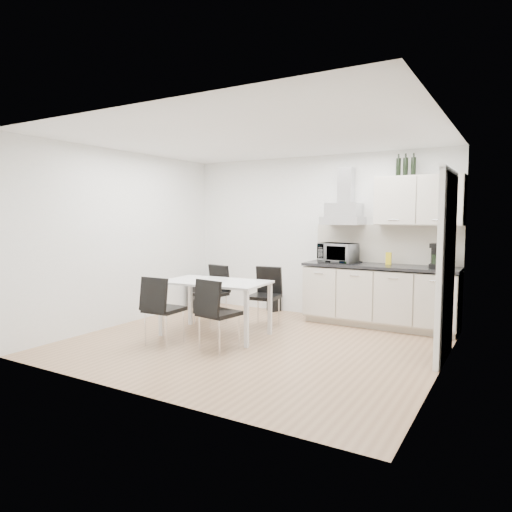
{
  "coord_description": "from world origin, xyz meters",
  "views": [
    {
      "loc": [
        2.94,
        -4.95,
        1.63
      ],
      "look_at": [
        -0.12,
        0.28,
        1.1
      ],
      "focal_mm": 32.0,
      "sensor_mm": 36.0,
      "label": 1
    }
  ],
  "objects_px": {
    "kitchenette": "(383,271)",
    "chair_near_left": "(164,310)",
    "chair_far_left": "(210,295)",
    "chair_far_right": "(264,297)",
    "guitar_amp": "(200,292)",
    "dining_table": "(215,287)",
    "floor_speaker": "(274,302)",
    "chair_near_right": "(219,314)"
  },
  "relations": [
    {
      "from": "chair_near_right",
      "to": "chair_far_left",
      "type": "bearing_deg",
      "value": 139.61
    },
    {
      "from": "chair_far_left",
      "to": "chair_near_right",
      "type": "height_order",
      "value": "same"
    },
    {
      "from": "dining_table",
      "to": "floor_speaker",
      "type": "height_order",
      "value": "dining_table"
    },
    {
      "from": "chair_near_right",
      "to": "guitar_amp",
      "type": "xyz_separation_m",
      "value": [
        -1.9,
        2.11,
        -0.2
      ]
    },
    {
      "from": "chair_far_right",
      "to": "chair_near_right",
      "type": "distance_m",
      "value": 1.28
    },
    {
      "from": "chair_near_right",
      "to": "floor_speaker",
      "type": "xyz_separation_m",
      "value": [
        -0.5,
        2.36,
        -0.28
      ]
    },
    {
      "from": "dining_table",
      "to": "guitar_amp",
      "type": "bearing_deg",
      "value": 128.55
    },
    {
      "from": "chair_far_left",
      "to": "floor_speaker",
      "type": "distance_m",
      "value": 1.38
    },
    {
      "from": "dining_table",
      "to": "chair_far_left",
      "type": "relative_size",
      "value": 1.67
    },
    {
      "from": "dining_table",
      "to": "guitar_amp",
      "type": "height_order",
      "value": "dining_table"
    },
    {
      "from": "kitchenette",
      "to": "floor_speaker",
      "type": "relative_size",
      "value": 8.02
    },
    {
      "from": "chair_near_left",
      "to": "floor_speaker",
      "type": "relative_size",
      "value": 2.8
    },
    {
      "from": "chair_near_right",
      "to": "guitar_amp",
      "type": "bearing_deg",
      "value": 141.11
    },
    {
      "from": "dining_table",
      "to": "chair_far_left",
      "type": "distance_m",
      "value": 0.75
    },
    {
      "from": "kitchenette",
      "to": "chair_near_left",
      "type": "xyz_separation_m",
      "value": [
        -2.14,
        -2.35,
        -0.39
      ]
    },
    {
      "from": "dining_table",
      "to": "floor_speaker",
      "type": "bearing_deg",
      "value": 87.58
    },
    {
      "from": "chair_far_right",
      "to": "chair_near_left",
      "type": "height_order",
      "value": "same"
    },
    {
      "from": "floor_speaker",
      "to": "kitchenette",
      "type": "bearing_deg",
      "value": 19.47
    },
    {
      "from": "guitar_amp",
      "to": "floor_speaker",
      "type": "relative_size",
      "value": 1.99
    },
    {
      "from": "chair_far_left",
      "to": "guitar_amp",
      "type": "relative_size",
      "value": 1.41
    },
    {
      "from": "dining_table",
      "to": "chair_far_left",
      "type": "height_order",
      "value": "chair_far_left"
    },
    {
      "from": "kitchenette",
      "to": "chair_far_left",
      "type": "height_order",
      "value": "kitchenette"
    },
    {
      "from": "chair_near_left",
      "to": "guitar_amp",
      "type": "bearing_deg",
      "value": 115.09
    },
    {
      "from": "chair_far_left",
      "to": "floor_speaker",
      "type": "xyz_separation_m",
      "value": [
        0.41,
        1.29,
        -0.28
      ]
    },
    {
      "from": "chair_far_left",
      "to": "guitar_amp",
      "type": "distance_m",
      "value": 1.44
    },
    {
      "from": "kitchenette",
      "to": "chair_far_left",
      "type": "xyz_separation_m",
      "value": [
        -2.31,
        -1.12,
        -0.39
      ]
    },
    {
      "from": "dining_table",
      "to": "chair_near_right",
      "type": "relative_size",
      "value": 1.67
    },
    {
      "from": "chair_far_left",
      "to": "floor_speaker",
      "type": "relative_size",
      "value": 2.8
    },
    {
      "from": "chair_near_left",
      "to": "guitar_amp",
      "type": "relative_size",
      "value": 1.41
    },
    {
      "from": "chair_far_right",
      "to": "guitar_amp",
      "type": "xyz_separation_m",
      "value": [
        -1.81,
        0.84,
        -0.2
      ]
    },
    {
      "from": "kitchenette",
      "to": "dining_table",
      "type": "bearing_deg",
      "value": -138.0
    },
    {
      "from": "kitchenette",
      "to": "dining_table",
      "type": "relative_size",
      "value": 1.71
    },
    {
      "from": "kitchenette",
      "to": "chair_near_left",
      "type": "relative_size",
      "value": 2.86
    },
    {
      "from": "chair_far_left",
      "to": "chair_near_right",
      "type": "distance_m",
      "value": 1.41
    },
    {
      "from": "dining_table",
      "to": "chair_far_right",
      "type": "height_order",
      "value": "chair_far_right"
    },
    {
      "from": "chair_near_right",
      "to": "chair_near_left",
      "type": "bearing_deg",
      "value": -159.15
    },
    {
      "from": "chair_far_left",
      "to": "chair_near_left",
      "type": "height_order",
      "value": "same"
    },
    {
      "from": "kitchenette",
      "to": "chair_far_right",
      "type": "height_order",
      "value": "kitchenette"
    },
    {
      "from": "chair_near_left",
      "to": "chair_near_right",
      "type": "xyz_separation_m",
      "value": [
        0.74,
        0.15,
        0.0
      ]
    },
    {
      "from": "kitchenette",
      "to": "chair_near_left",
      "type": "distance_m",
      "value": 3.2
    },
    {
      "from": "chair_far_right",
      "to": "chair_near_right",
      "type": "bearing_deg",
      "value": 87.33
    },
    {
      "from": "chair_far_left",
      "to": "chair_far_right",
      "type": "distance_m",
      "value": 0.85
    }
  ]
}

